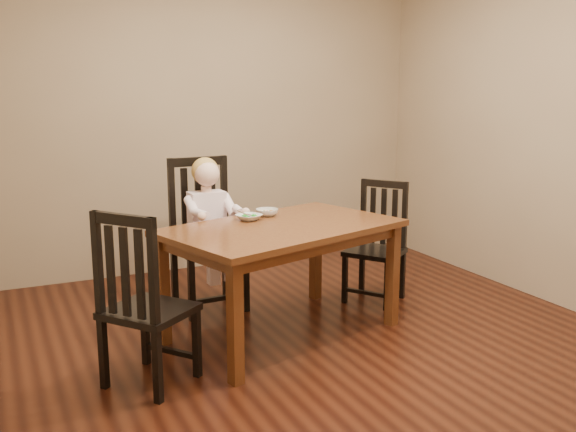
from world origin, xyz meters
name	(u,v)px	position (x,y,z in m)	size (l,w,h in m)	color
room	(315,134)	(0.00, 0.00, 1.35)	(4.01, 4.01, 2.71)	#3E190D
dining_table	(282,238)	(-0.14, 0.19, 0.66)	(1.70, 1.29, 0.75)	#502412
chair_child	(206,237)	(-0.42, 0.95, 0.54)	(0.50, 0.48, 1.12)	black
chair_left	(143,304)	(-1.14, -0.18, 0.48)	(0.59, 0.59, 1.00)	black
chair_right	(377,244)	(0.83, 0.53, 0.44)	(0.54, 0.54, 0.92)	black
toddler	(208,218)	(-0.41, 0.89, 0.69)	(0.35, 0.43, 0.59)	white
bowl_peas	(249,217)	(-0.28, 0.42, 0.77)	(0.16, 0.16, 0.04)	silver
bowl_veg	(267,212)	(-0.11, 0.50, 0.78)	(0.16, 0.16, 0.05)	silver
fork	(246,215)	(-0.31, 0.39, 0.80)	(0.11, 0.09, 0.05)	silver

